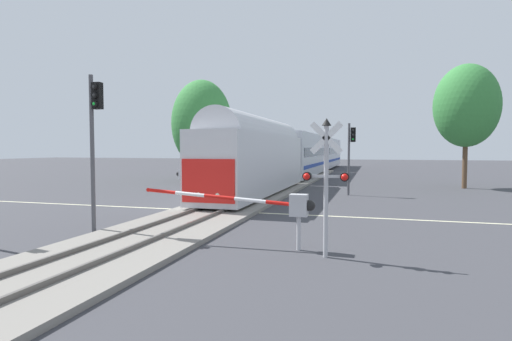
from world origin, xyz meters
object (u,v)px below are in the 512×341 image
(crossing_signal_mast, at_px, (326,173))
(traffic_signal_far_side, at_px, (351,147))
(crossing_gate_near, at_px, (278,205))
(crossing_gate_far, at_px, (193,174))
(commuter_train, at_px, (305,153))
(traffic_signal_median, at_px, (94,128))
(oak_behind_train, at_px, (202,124))
(maple_right_background, at_px, (466,106))

(crossing_signal_mast, xyz_separation_m, traffic_signal_far_side, (-0.19, 16.97, 0.85))
(crossing_gate_near, height_order, crossing_gate_far, crossing_gate_far)
(commuter_train, xyz_separation_m, crossing_gate_far, (-4.68, -20.60, -1.30))
(traffic_signal_median, xyz_separation_m, oak_behind_train, (-6.72, 25.37, 1.80))
(crossing_signal_mast, height_order, crossing_gate_far, crossing_signal_mast)
(crossing_gate_near, height_order, traffic_signal_far_side, traffic_signal_far_side)
(traffic_signal_far_side, distance_m, traffic_signal_median, 18.13)
(crossing_gate_near, height_order, oak_behind_train, oak_behind_train)
(maple_right_background, bearing_deg, commuter_train, 145.18)
(crossing_gate_near, relative_size, traffic_signal_far_side, 1.19)
(crossing_gate_near, relative_size, crossing_signal_mast, 1.45)
(commuter_train, bearing_deg, crossing_gate_far, -102.80)
(commuter_train, distance_m, oak_behind_train, 13.05)
(crossing_signal_mast, distance_m, traffic_signal_median, 9.03)
(crossing_gate_near, distance_m, crossing_gate_far, 16.83)
(traffic_signal_far_side, height_order, oak_behind_train, oak_behind_train)
(commuter_train, relative_size, crossing_gate_near, 10.31)
(traffic_signal_far_side, relative_size, maple_right_background, 0.50)
(commuter_train, bearing_deg, maple_right_background, -34.82)
(crossing_gate_far, bearing_deg, maple_right_background, 27.50)
(crossing_gate_far, xyz_separation_m, oak_behind_train, (-4.50, 11.84, 4.39))
(commuter_train, distance_m, crossing_gate_far, 21.16)
(crossing_gate_far, relative_size, maple_right_background, 0.63)
(crossing_gate_near, height_order, traffic_signal_median, traffic_signal_median)
(crossing_signal_mast, bearing_deg, crossing_gate_far, 127.17)
(traffic_signal_far_side, bearing_deg, crossing_gate_near, -94.99)
(crossing_signal_mast, distance_m, maple_right_background, 26.57)
(crossing_gate_far, distance_m, traffic_signal_far_side, 11.30)
(crossing_signal_mast, bearing_deg, traffic_signal_far_side, 90.63)
(commuter_train, distance_m, crossing_gate_near, 34.87)
(commuter_train, relative_size, crossing_signal_mast, 14.94)
(crossing_signal_mast, distance_m, oak_behind_train, 30.85)
(crossing_gate_near, distance_m, traffic_signal_far_side, 16.48)
(oak_behind_train, xyz_separation_m, maple_right_background, (24.11, -1.63, 0.93))
(crossing_gate_near, relative_size, crossing_gate_far, 0.93)
(maple_right_background, bearing_deg, crossing_signal_mast, -109.03)
(traffic_signal_median, bearing_deg, crossing_gate_near, -3.11)
(crossing_signal_mast, xyz_separation_m, maple_right_background, (8.55, 24.80, 4.23))
(oak_behind_train, bearing_deg, traffic_signal_median, -75.17)
(oak_behind_train, distance_m, maple_right_background, 24.18)
(crossing_gate_far, bearing_deg, traffic_signal_median, -80.68)
(commuter_train, height_order, maple_right_background, maple_right_background)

